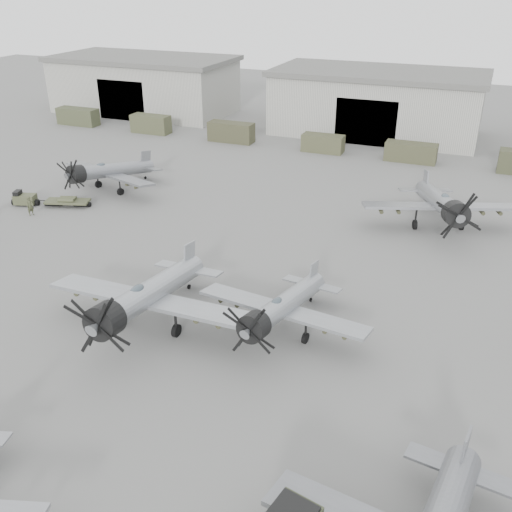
{
  "coord_description": "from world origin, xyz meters",
  "views": [
    {
      "loc": [
        14.78,
        -19.71,
        20.94
      ],
      "look_at": [
        0.97,
        14.32,
        2.5
      ],
      "focal_mm": 40.0,
      "sensor_mm": 36.0,
      "label": 1
    }
  ],
  "objects_px": {
    "aircraft_mid_2": "(280,308)",
    "tug_trailer": "(41,200)",
    "aircraft_far_0": "(106,171)",
    "aircraft_mid_1": "(144,297)",
    "aircraft_far_1": "(442,204)",
    "ground_crew": "(30,206)"
  },
  "relations": [
    {
      "from": "aircraft_far_1",
      "to": "ground_crew",
      "type": "xyz_separation_m",
      "value": [
        -36.36,
        -11.1,
        -1.56
      ]
    },
    {
      "from": "aircraft_mid_1",
      "to": "ground_crew",
      "type": "distance_m",
      "value": 24.24
    },
    {
      "from": "aircraft_far_0",
      "to": "aircraft_mid_1",
      "type": "bearing_deg",
      "value": -33.29
    },
    {
      "from": "aircraft_far_0",
      "to": "aircraft_far_1",
      "type": "distance_m",
      "value": 33.55
    },
    {
      "from": "aircraft_mid_1",
      "to": "ground_crew",
      "type": "height_order",
      "value": "aircraft_mid_1"
    },
    {
      "from": "tug_trailer",
      "to": "aircraft_mid_1",
      "type": "bearing_deg",
      "value": -52.87
    },
    {
      "from": "aircraft_mid_2",
      "to": "aircraft_far_0",
      "type": "height_order",
      "value": "aircraft_far_0"
    },
    {
      "from": "aircraft_mid_2",
      "to": "aircraft_far_0",
      "type": "bearing_deg",
      "value": 151.76
    },
    {
      "from": "aircraft_mid_1",
      "to": "aircraft_far_1",
      "type": "height_order",
      "value": "aircraft_far_1"
    },
    {
      "from": "tug_trailer",
      "to": "aircraft_mid_2",
      "type": "bearing_deg",
      "value": -40.57
    },
    {
      "from": "aircraft_far_1",
      "to": "tug_trailer",
      "type": "height_order",
      "value": "aircraft_far_1"
    },
    {
      "from": "aircraft_mid_1",
      "to": "ground_crew",
      "type": "bearing_deg",
      "value": 148.12
    },
    {
      "from": "aircraft_mid_2",
      "to": "tug_trailer",
      "type": "bearing_deg",
      "value": 164.26
    },
    {
      "from": "tug_trailer",
      "to": "ground_crew",
      "type": "bearing_deg",
      "value": -88.49
    },
    {
      "from": "aircraft_mid_2",
      "to": "aircraft_mid_1",
      "type": "bearing_deg",
      "value": -155.25
    },
    {
      "from": "aircraft_mid_2",
      "to": "aircraft_far_0",
      "type": "relative_size",
      "value": 0.95
    },
    {
      "from": "aircraft_far_0",
      "to": "tug_trailer",
      "type": "height_order",
      "value": "aircraft_far_0"
    },
    {
      "from": "ground_crew",
      "to": "aircraft_mid_2",
      "type": "bearing_deg",
      "value": -90.72
    },
    {
      "from": "aircraft_mid_1",
      "to": "aircraft_far_0",
      "type": "height_order",
      "value": "aircraft_mid_1"
    },
    {
      "from": "aircraft_far_1",
      "to": "ground_crew",
      "type": "bearing_deg",
      "value": 176.92
    },
    {
      "from": "aircraft_far_0",
      "to": "aircraft_far_1",
      "type": "relative_size",
      "value": 0.89
    },
    {
      "from": "aircraft_far_0",
      "to": "aircraft_mid_2",
      "type": "bearing_deg",
      "value": -18.75
    }
  ]
}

